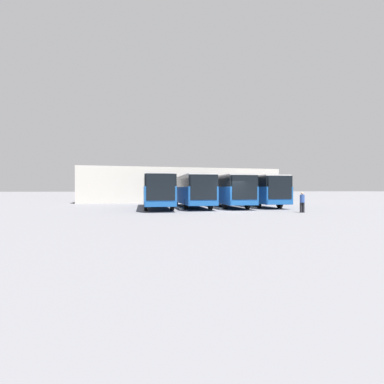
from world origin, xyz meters
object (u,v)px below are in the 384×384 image
(bus_2, at_px, (191,190))
(bus_0, at_px, (254,190))
(bus_3, at_px, (157,190))
(pedestrian, at_px, (302,202))
(bus_1, at_px, (225,190))

(bus_2, bearing_deg, bus_0, -171.97)
(bus_0, height_order, bus_2, same)
(bus_3, bearing_deg, bus_2, -166.83)
(pedestrian, bearing_deg, bus_0, 96.49)
(bus_0, distance_m, bus_1, 3.62)
(bus_0, distance_m, pedestrian, 9.62)
(bus_0, relative_size, pedestrian, 7.90)
(bus_0, bearing_deg, bus_2, 8.03)
(bus_2, distance_m, bus_3, 3.63)
(bus_1, bearing_deg, pedestrian, 112.98)
(bus_0, xyz_separation_m, pedestrian, (0.60, 9.56, -0.91))
(pedestrian, bearing_deg, bus_3, 149.84)
(pedestrian, bearing_deg, bus_1, 118.28)
(bus_3, xyz_separation_m, pedestrian, (-10.19, 8.61, -0.91))
(bus_1, bearing_deg, bus_2, 4.15)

